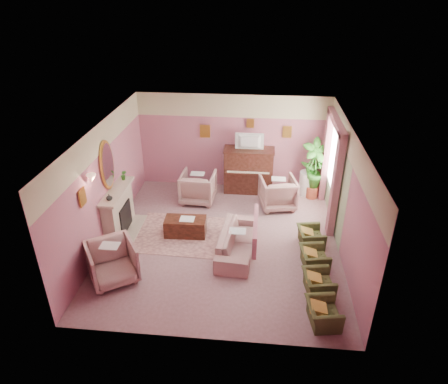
# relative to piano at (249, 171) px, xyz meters

# --- Properties ---
(floor) EXTENTS (5.50, 6.00, 0.01)m
(floor) POSITION_rel_piano_xyz_m (-0.50, -2.68, -0.65)
(floor) COLOR gray
(floor) RESTS_ON ground
(ceiling) EXTENTS (5.50, 6.00, 0.01)m
(ceiling) POSITION_rel_piano_xyz_m (-0.50, -2.68, 2.15)
(ceiling) COLOR white
(ceiling) RESTS_ON wall_back
(wall_back) EXTENTS (5.50, 0.02, 2.80)m
(wall_back) POSITION_rel_piano_xyz_m (-0.50, 0.32, 0.75)
(wall_back) COLOR #8B5974
(wall_back) RESTS_ON floor
(wall_front) EXTENTS (5.50, 0.02, 2.80)m
(wall_front) POSITION_rel_piano_xyz_m (-0.50, -5.68, 0.75)
(wall_front) COLOR #8B5974
(wall_front) RESTS_ON floor
(wall_left) EXTENTS (0.02, 6.00, 2.80)m
(wall_left) POSITION_rel_piano_xyz_m (-3.25, -2.68, 0.75)
(wall_left) COLOR #8B5974
(wall_left) RESTS_ON floor
(wall_right) EXTENTS (0.02, 6.00, 2.80)m
(wall_right) POSITION_rel_piano_xyz_m (2.25, -2.68, 0.75)
(wall_right) COLOR #8B5974
(wall_right) RESTS_ON floor
(picture_rail_band) EXTENTS (5.50, 0.01, 0.65)m
(picture_rail_band) POSITION_rel_piano_xyz_m (-0.50, 0.31, 1.82)
(picture_rail_band) COLOR beige
(picture_rail_band) RESTS_ON wall_back
(stripe_panel) EXTENTS (0.01, 3.00, 2.15)m
(stripe_panel) POSITION_rel_piano_xyz_m (2.23, -1.38, 0.42)
(stripe_panel) COLOR #97AE81
(stripe_panel) RESTS_ON wall_right
(fireplace_surround) EXTENTS (0.30, 1.40, 1.10)m
(fireplace_surround) POSITION_rel_piano_xyz_m (-3.09, -2.48, -0.10)
(fireplace_surround) COLOR #B6A58F
(fireplace_surround) RESTS_ON floor
(fireplace_inset) EXTENTS (0.18, 0.72, 0.68)m
(fireplace_inset) POSITION_rel_piano_xyz_m (-2.99, -2.48, -0.25)
(fireplace_inset) COLOR black
(fireplace_inset) RESTS_ON floor
(fire_ember) EXTENTS (0.06, 0.54, 0.10)m
(fire_ember) POSITION_rel_piano_xyz_m (-2.95, -2.48, -0.43)
(fire_ember) COLOR #FF2C07
(fire_ember) RESTS_ON floor
(mantel_shelf) EXTENTS (0.40, 1.55, 0.07)m
(mantel_shelf) POSITION_rel_piano_xyz_m (-3.06, -2.48, 0.47)
(mantel_shelf) COLOR #B6A58F
(mantel_shelf) RESTS_ON fireplace_surround
(hearth) EXTENTS (0.55, 1.50, 0.02)m
(hearth) POSITION_rel_piano_xyz_m (-2.89, -2.48, -0.64)
(hearth) COLOR #B6A58F
(hearth) RESTS_ON floor
(mirror_frame) EXTENTS (0.04, 0.72, 1.20)m
(mirror_frame) POSITION_rel_piano_xyz_m (-3.20, -2.48, 1.15)
(mirror_frame) COLOR gold
(mirror_frame) RESTS_ON wall_left
(mirror_glass) EXTENTS (0.01, 0.60, 1.06)m
(mirror_glass) POSITION_rel_piano_xyz_m (-3.17, -2.48, 1.15)
(mirror_glass) COLOR silver
(mirror_glass) RESTS_ON wall_left
(sconce_shade) EXTENTS (0.20, 0.20, 0.16)m
(sconce_shade) POSITION_rel_piano_xyz_m (-3.12, -3.53, 1.33)
(sconce_shade) COLOR #E2A280
(sconce_shade) RESTS_ON wall_left
(piano) EXTENTS (1.40, 0.60, 1.30)m
(piano) POSITION_rel_piano_xyz_m (0.00, 0.00, 0.00)
(piano) COLOR #3D1C15
(piano) RESTS_ON floor
(piano_keyshelf) EXTENTS (1.30, 0.12, 0.06)m
(piano_keyshelf) POSITION_rel_piano_xyz_m (-0.00, -0.35, 0.07)
(piano_keyshelf) COLOR #3D1C15
(piano_keyshelf) RESTS_ON piano
(piano_keys) EXTENTS (1.20, 0.08, 0.02)m
(piano_keys) POSITION_rel_piano_xyz_m (0.00, -0.35, 0.11)
(piano_keys) COLOR beige
(piano_keys) RESTS_ON piano
(piano_top) EXTENTS (1.45, 0.65, 0.04)m
(piano_top) POSITION_rel_piano_xyz_m (0.00, 0.00, 0.66)
(piano_top) COLOR #3D1C15
(piano_top) RESTS_ON piano
(television) EXTENTS (0.80, 0.12, 0.48)m
(television) POSITION_rel_piano_xyz_m (0.00, -0.05, 0.95)
(television) COLOR black
(television) RESTS_ON piano
(print_back_left) EXTENTS (0.30, 0.03, 0.38)m
(print_back_left) POSITION_rel_piano_xyz_m (-1.30, 0.28, 1.07)
(print_back_left) COLOR gold
(print_back_left) RESTS_ON wall_back
(print_back_right) EXTENTS (0.26, 0.03, 0.34)m
(print_back_right) POSITION_rel_piano_xyz_m (1.05, 0.28, 1.13)
(print_back_right) COLOR gold
(print_back_right) RESTS_ON wall_back
(print_back_mid) EXTENTS (0.22, 0.03, 0.26)m
(print_back_mid) POSITION_rel_piano_xyz_m (0.00, 0.28, 1.35)
(print_back_mid) COLOR gold
(print_back_mid) RESTS_ON wall_back
(print_left_wall) EXTENTS (0.03, 0.28, 0.36)m
(print_left_wall) POSITION_rel_piano_xyz_m (-3.21, -3.88, 1.07)
(print_left_wall) COLOR gold
(print_left_wall) RESTS_ON wall_left
(window_blind) EXTENTS (0.03, 1.40, 1.80)m
(window_blind) POSITION_rel_piano_xyz_m (2.20, -1.13, 1.05)
(window_blind) COLOR beige
(window_blind) RESTS_ON wall_right
(curtain_left) EXTENTS (0.16, 0.34, 2.60)m
(curtain_left) POSITION_rel_piano_xyz_m (2.12, -2.05, 0.65)
(curtain_left) COLOR #A15969
(curtain_left) RESTS_ON floor
(curtain_right) EXTENTS (0.16, 0.34, 2.60)m
(curtain_right) POSITION_rel_piano_xyz_m (2.12, -0.21, 0.65)
(curtain_right) COLOR #A15969
(curtain_right) RESTS_ON floor
(pelmet) EXTENTS (0.16, 2.20, 0.16)m
(pelmet) POSITION_rel_piano_xyz_m (2.12, -1.13, 1.91)
(pelmet) COLOR #A15969
(pelmet) RESTS_ON wall_right
(mantel_plant) EXTENTS (0.16, 0.16, 0.28)m
(mantel_plant) POSITION_rel_piano_xyz_m (-3.05, -1.93, 0.64)
(mantel_plant) COLOR #317E25
(mantel_plant) RESTS_ON mantel_shelf
(mantel_vase) EXTENTS (0.16, 0.16, 0.16)m
(mantel_vase) POSITION_rel_piano_xyz_m (-3.05, -2.98, 0.58)
(mantel_vase) COLOR beige
(mantel_vase) RESTS_ON mantel_shelf
(area_rug) EXTENTS (2.56, 1.88, 0.01)m
(area_rug) POSITION_rel_piano_xyz_m (-1.42, -2.51, -0.64)
(area_rug) COLOR #A6736F
(area_rug) RESTS_ON floor
(coffee_table) EXTENTS (1.02, 0.53, 0.45)m
(coffee_table) POSITION_rel_piano_xyz_m (-1.43, -2.49, -0.43)
(coffee_table) COLOR #3D1B10
(coffee_table) RESTS_ON floor
(table_paper) EXTENTS (0.35, 0.28, 0.01)m
(table_paper) POSITION_rel_piano_xyz_m (-1.38, -2.49, -0.20)
(table_paper) COLOR white
(table_paper) RESTS_ON coffee_table
(sofa) EXTENTS (0.64, 1.93, 0.78)m
(sofa) POSITION_rel_piano_xyz_m (-0.11, -3.05, -0.26)
(sofa) COLOR tan
(sofa) RESTS_ON floor
(sofa_throw) EXTENTS (0.10, 1.46, 0.54)m
(sofa_throw) POSITION_rel_piano_xyz_m (0.29, -3.05, -0.05)
(sofa_throw) COLOR #A15969
(sofa_throw) RESTS_ON sofa
(floral_armchair_left) EXTENTS (0.92, 0.92, 0.96)m
(floral_armchair_left) POSITION_rel_piano_xyz_m (-1.38, -0.76, -0.17)
(floral_armchair_left) COLOR tan
(floral_armchair_left) RESTS_ON floor
(floral_armchair_right) EXTENTS (0.92, 0.92, 0.96)m
(floral_armchair_right) POSITION_rel_piano_xyz_m (0.84, -0.87, -0.17)
(floral_armchair_right) COLOR tan
(floral_armchair_right) RESTS_ON floor
(floral_armchair_front) EXTENTS (0.92, 0.92, 0.96)m
(floral_armchair_front) POSITION_rel_piano_xyz_m (-2.62, -4.28, -0.17)
(floral_armchair_front) COLOR tan
(floral_armchair_front) RESTS_ON floor
(olive_chair_a) EXTENTS (0.47, 0.67, 0.58)m
(olive_chair_a) POSITION_rel_piano_xyz_m (1.59, -5.09, -0.36)
(olive_chair_a) COLOR #434B25
(olive_chair_a) RESTS_ON floor
(olive_chair_b) EXTENTS (0.47, 0.67, 0.58)m
(olive_chair_b) POSITION_rel_piano_xyz_m (1.59, -4.27, -0.36)
(olive_chair_b) COLOR #434B25
(olive_chair_b) RESTS_ON floor
(olive_chair_c) EXTENTS (0.47, 0.67, 0.58)m
(olive_chair_c) POSITION_rel_piano_xyz_m (1.59, -3.45, -0.36)
(olive_chair_c) COLOR #434B25
(olive_chair_c) RESTS_ON floor
(olive_chair_d) EXTENTS (0.47, 0.67, 0.58)m
(olive_chair_d) POSITION_rel_piano_xyz_m (1.59, -2.63, -0.36)
(olive_chair_d) COLOR #434B25
(olive_chair_d) RESTS_ON floor
(side_table) EXTENTS (0.52, 0.52, 0.70)m
(side_table) POSITION_rel_piano_xyz_m (1.75, -0.04, -0.30)
(side_table) COLOR silver
(side_table) RESTS_ON floor
(side_plant_big) EXTENTS (0.30, 0.30, 0.34)m
(side_plant_big) POSITION_rel_piano_xyz_m (1.75, -0.04, 0.22)
(side_plant_big) COLOR #317E25
(side_plant_big) RESTS_ON side_table
(side_plant_small) EXTENTS (0.16, 0.16, 0.28)m
(side_plant_small) POSITION_rel_piano_xyz_m (1.87, -0.14, 0.19)
(side_plant_small) COLOR #317E25
(side_plant_small) RESTS_ON side_table
(palm_pot) EXTENTS (0.34, 0.34, 0.34)m
(palm_pot) POSITION_rel_piano_xyz_m (1.85, -0.24, -0.48)
(palm_pot) COLOR #A2442C
(palm_pot) RESTS_ON floor
(palm_plant) EXTENTS (0.76, 0.76, 1.44)m
(palm_plant) POSITION_rel_piano_xyz_m (1.85, -0.24, 0.41)
(palm_plant) COLOR #317E25
(palm_plant) RESTS_ON palm_pot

